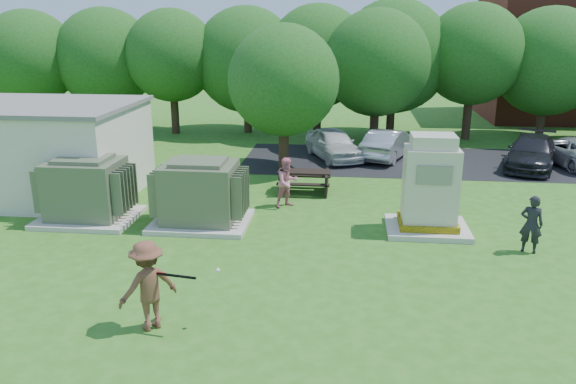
# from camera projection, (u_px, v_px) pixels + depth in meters

# --- Properties ---
(ground) EXTENTS (120.00, 120.00, 0.00)m
(ground) POSITION_uv_depth(u_px,v_px,m) (270.00, 295.00, 13.14)
(ground) COLOR #2D6619
(ground) RESTS_ON ground
(parking_strip) EXTENTS (20.00, 6.00, 0.01)m
(parking_strip) POSITION_uv_depth(u_px,v_px,m) (465.00, 163.00, 25.25)
(parking_strip) COLOR #232326
(parking_strip) RESTS_ON ground
(transformer_left) EXTENTS (3.00, 2.40, 2.07)m
(transformer_left) POSITION_uv_depth(u_px,v_px,m) (86.00, 191.00, 17.80)
(transformer_left) COLOR beige
(transformer_left) RESTS_ON ground
(transformer_right) EXTENTS (3.00, 2.40, 2.07)m
(transformer_right) POSITION_uv_depth(u_px,v_px,m) (200.00, 195.00, 17.42)
(transformer_right) COLOR beige
(transformer_right) RESTS_ON ground
(generator_cabinet) EXTENTS (2.44, 2.00, 2.98)m
(generator_cabinet) POSITION_uv_depth(u_px,v_px,m) (430.00, 190.00, 16.76)
(generator_cabinet) COLOR beige
(generator_cabinet) RESTS_ON ground
(picnic_table) EXTENTS (1.92, 1.44, 0.82)m
(picnic_table) POSITION_uv_depth(u_px,v_px,m) (304.00, 179.00, 20.80)
(picnic_table) COLOR black
(picnic_table) RESTS_ON ground
(batter) EXTENTS (1.41, 1.37, 1.93)m
(batter) POSITION_uv_depth(u_px,v_px,m) (148.00, 285.00, 11.48)
(batter) COLOR brown
(batter) RESTS_ON ground
(person_by_generator) EXTENTS (0.69, 0.56, 1.64)m
(person_by_generator) POSITION_uv_depth(u_px,v_px,m) (531.00, 224.00, 15.33)
(person_by_generator) COLOR black
(person_by_generator) RESTS_ON ground
(person_at_picnic) EXTENTS (1.06, 1.03, 1.73)m
(person_at_picnic) POSITION_uv_depth(u_px,v_px,m) (287.00, 182.00, 19.11)
(person_at_picnic) COLOR #D8728C
(person_at_picnic) RESTS_ON ground
(car_white) EXTENTS (3.12, 4.41, 1.40)m
(car_white) POSITION_uv_depth(u_px,v_px,m) (333.00, 144.00, 25.83)
(car_white) COLOR silver
(car_white) RESTS_ON ground
(car_silver_a) EXTENTS (2.82, 4.38, 1.36)m
(car_silver_a) POSITION_uv_depth(u_px,v_px,m) (388.00, 144.00, 25.92)
(car_silver_a) COLOR #A0A1A5
(car_silver_a) RESTS_ON ground
(car_dark) EXTENTS (3.46, 5.05, 1.36)m
(car_dark) POSITION_uv_depth(u_px,v_px,m) (532.00, 152.00, 24.28)
(car_dark) COLOR black
(car_dark) RESTS_ON ground
(car_silver_b) EXTENTS (3.17, 4.85, 1.24)m
(car_silver_b) POSITION_uv_depth(u_px,v_px,m) (571.00, 150.00, 24.88)
(car_silver_b) COLOR silver
(car_silver_b) RESTS_ON ground
(batting_equipment) EXTENTS (1.31, 0.44, 0.10)m
(batting_equipment) POSITION_uv_depth(u_px,v_px,m) (180.00, 274.00, 11.27)
(batting_equipment) COLOR black
(batting_equipment) RESTS_ON ground
(tree_row) EXTENTS (41.30, 13.30, 7.30)m
(tree_row) POSITION_uv_depth(u_px,v_px,m) (351.00, 60.00, 29.32)
(tree_row) COLOR #47301E
(tree_row) RESTS_ON ground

